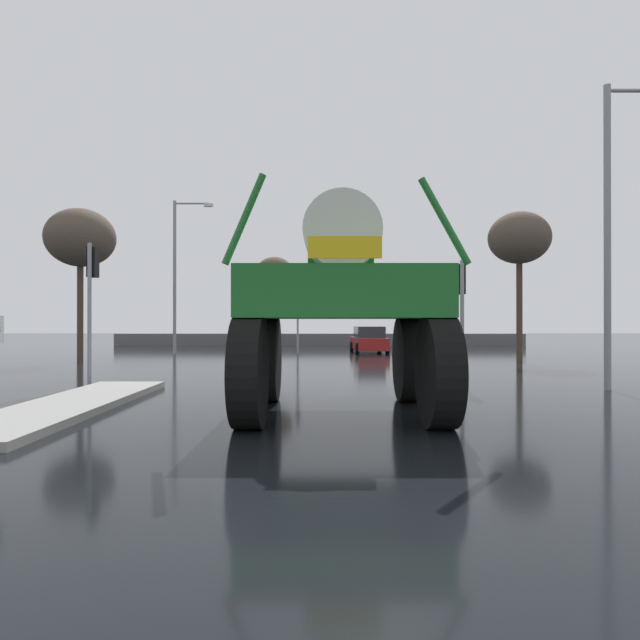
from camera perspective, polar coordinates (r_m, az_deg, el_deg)
ground_plane at (r=23.46m, az=-0.32°, el=-4.57°), size 120.00×120.00×0.00m
median_island at (r=12.32m, az=-25.28°, el=-8.17°), size 1.77×7.45×0.15m
oversize_sprayer at (r=10.60m, az=1.91°, el=1.31°), size 4.14×5.06×4.25m
sedan_ahead at (r=31.46m, az=4.91°, el=-2.15°), size 2.07×4.19×1.52m
traffic_signal_near_left at (r=16.42m, az=-23.28°, el=3.72°), size 0.24×0.54×3.98m
traffic_signal_near_right at (r=15.62m, az=14.37°, el=2.62°), size 0.24×0.54×3.50m
traffic_signal_far_left at (r=30.41m, az=-2.65°, el=2.06°), size 0.24×0.55×4.09m
traffic_signal_far_right at (r=30.69m, az=-8.45°, el=1.31°), size 0.24×0.55×3.55m
streetlight_near_right at (r=16.36m, az=28.23°, el=9.20°), size 1.74×0.24×8.05m
streetlight_far_left at (r=31.36m, az=-15.11°, el=5.30°), size 2.24×0.24×8.59m
bare_tree_left at (r=26.97m, az=-24.32°, el=7.87°), size 3.09×3.09×6.92m
bare_tree_right at (r=26.10m, az=20.05°, el=8.04°), size 2.75×2.75×6.75m
bare_tree_far_center at (r=35.75m, az=-5.12°, el=4.91°), size 2.48×2.48×6.07m
roadside_barrier at (r=39.94m, az=-0.31°, el=-2.11°), size 30.51×0.24×0.90m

